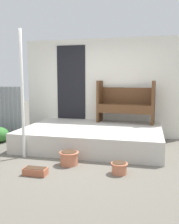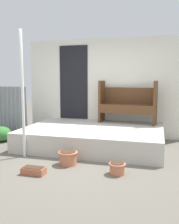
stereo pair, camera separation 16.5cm
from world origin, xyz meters
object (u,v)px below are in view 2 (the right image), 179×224
Objects in this scene: support_post at (23,95)px; flower_pot_right at (117,168)px; shrub_by_fence at (1,134)px; bench at (128,102)px; flower_pot_middle at (68,157)px; planter_box_rect at (34,171)px.

support_post is 8.77× the size of flower_pot_right.
bench is at bearing 19.10° from shrub_by_fence.
planter_box_rect is at bearing -122.76° from flower_pot_middle.
support_post is 6.96× the size of flower_pot_middle.
bench is 2.48m from flower_pot_middle.
flower_pot_middle is (1.00, -0.22, -1.10)m from support_post.
support_post reaches higher than flower_pot_right.
support_post is 2.68m from bench.
support_post is at bearing -38.13° from shrub_by_fence.
bench is at bearing 70.07° from flower_pot_middle.
bench is 3.84× the size of planter_box_rect.
flower_pot_middle is 0.70m from planter_box_rect.
support_post is at bearing 167.08° from flower_pot_right.
bench is 2.57m from flower_pot_right.
bench is at bearing 93.24° from flower_pot_right.
bench is 3.15m from planter_box_rect.
shrub_by_fence is (-3.13, 1.38, 0.08)m from flower_pot_right.
flower_pot_middle is (-0.79, -2.19, -0.83)m from bench.
shrub_by_fence reaches higher than planter_box_rect.
flower_pot_middle is at bearing 166.59° from flower_pot_right.
support_post reaches higher than shrub_by_fence.
flower_pot_right is 1.36m from planter_box_rect.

